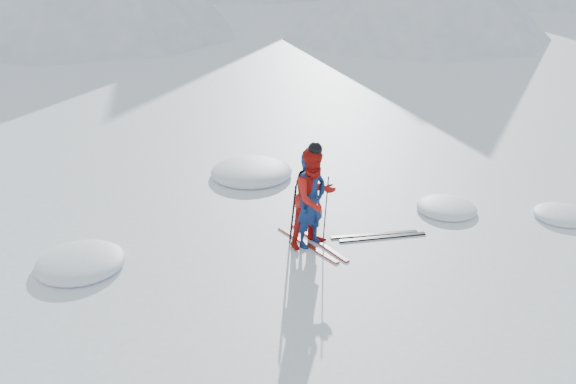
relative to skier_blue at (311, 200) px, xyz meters
name	(u,v)px	position (x,y,z in m)	size (l,w,h in m)	color
ground	(386,243)	(1.35, -0.44, -0.90)	(160.00, 160.00, 0.00)	white
skier_blue	(311,200)	(0.00, 0.00, 0.00)	(0.65, 0.43, 1.79)	navy
skier_red	(314,198)	(0.05, -0.02, 0.05)	(0.92, 0.72, 1.89)	#B3130E
pole_blue_left	(292,214)	(-0.30, 0.15, -0.30)	(0.02, 0.02, 1.19)	black
pole_blue_right	(318,208)	(0.25, 0.25, -0.30)	(0.02, 0.02, 1.19)	black
pole_red_left	(294,210)	(-0.25, 0.23, -0.27)	(0.02, 0.02, 1.26)	black
pole_red_right	(326,208)	(0.35, 0.13, -0.27)	(0.02, 0.02, 1.26)	black
ski_worn_left	(307,244)	(-0.07, -0.02, -0.88)	(0.09, 1.70, 0.03)	black
ski_worn_right	(319,242)	(0.17, -0.02, -0.88)	(0.09, 1.70, 0.03)	black
ski_loose_a	(374,235)	(1.29, -0.08, -0.88)	(0.09, 1.70, 0.03)	black
ski_loose_b	(383,237)	(1.39, -0.23, -0.88)	(0.09, 1.70, 0.03)	black
snow_lumps	(270,203)	(-0.17, 1.98, -0.90)	(10.62, 5.76, 0.42)	white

